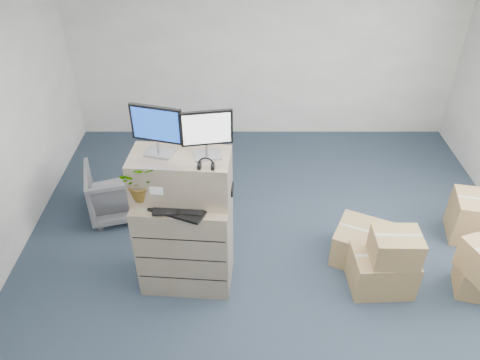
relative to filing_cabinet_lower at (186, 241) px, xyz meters
name	(u,v)px	position (x,y,z in m)	size (l,w,h in m)	color
ground	(275,292)	(0.95, -0.22, -0.56)	(7.00, 7.00, 0.00)	#22303E
wall_back	(265,51)	(0.95, 3.29, 0.84)	(6.00, 0.02, 2.80)	#BBBAB2
filing_cabinet_lower	(186,241)	(0.00, 0.00, 0.00)	(0.96, 0.58, 1.11)	gray
filing_cabinet_upper	(181,177)	(0.00, 0.05, 0.80)	(0.96, 0.48, 0.48)	gray
monitor_left	(157,128)	(-0.19, 0.10, 1.31)	(0.49, 0.25, 0.49)	#99999E
monitor_right	(207,132)	(0.27, 0.05, 1.30)	(0.48, 0.22, 0.47)	#99999E
headphones	(206,164)	(0.27, -0.15, 1.08)	(0.15, 0.15, 0.02)	black
keyboard	(178,210)	(-0.02, -0.18, 0.57)	(0.54, 0.22, 0.03)	black
mouse	(212,206)	(0.30, -0.12, 0.58)	(0.11, 0.07, 0.04)	silver
water_bottle	(191,183)	(0.10, 0.08, 0.70)	(0.08, 0.08, 0.28)	gray
phone_dock	(178,191)	(-0.04, 0.08, 0.61)	(0.07, 0.06, 0.15)	silver
external_drive	(222,189)	(0.39, 0.13, 0.59)	(0.23, 0.17, 0.07)	black
tissue_box	(213,186)	(0.30, 0.08, 0.67)	(0.22, 0.11, 0.08)	#45A3ED
potted_plant	(142,186)	(-0.36, -0.07, 0.78)	(0.40, 0.44, 0.40)	#9DBC97
office_chair	(118,187)	(-0.99, 1.18, -0.17)	(0.75, 0.70, 0.77)	#58585D
cardboard_boxes	(433,246)	(2.74, 0.19, -0.26)	(2.40, 1.53, 0.79)	olive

